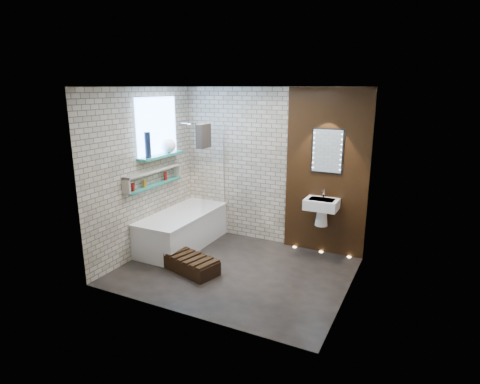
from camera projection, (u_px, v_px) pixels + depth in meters
The scene contains 15 objects.
ground at pixel (235, 270), 5.78m from camera, with size 3.20×3.20×0.00m, color black.
room_shell at pixel (235, 184), 5.45m from camera, with size 3.24×3.20×2.60m.
walnut_panel at pixel (327, 173), 6.14m from camera, with size 1.30×0.06×2.60m, color black.
clerestory_window at pixel (157, 132), 6.27m from camera, with size 0.18×1.00×0.94m.
display_niche at pixel (154, 178), 6.26m from camera, with size 0.14×1.30×0.26m.
bathtub at pixel (183, 229), 6.62m from camera, with size 0.79×1.74×0.70m.
bath_screen at pixel (213, 168), 6.60m from camera, with size 0.01×0.78×1.40m, color white.
towel at pixel (204, 136), 6.21m from camera, with size 0.11×0.29×0.38m, color black.
shower_head at pixel (192, 124), 6.65m from camera, with size 0.18×0.18×0.02m, color silver.
washbasin at pixel (322, 208), 6.10m from camera, with size 0.50×0.36×0.58m.
led_mirror at pixel (327, 151), 6.02m from camera, with size 0.50×0.02×0.70m.
walnut_step at pixel (190, 264), 5.76m from camera, with size 0.90×0.40×0.20m, color black.
niche_bottles at pixel (150, 182), 6.18m from camera, with size 0.06×0.84×0.14m.
sill_vases at pixel (164, 146), 6.36m from camera, with size 0.23×0.68×0.39m.
floor_uplights at pixel (321, 252), 6.41m from camera, with size 0.96×0.06×0.01m.
Camera 1 is at (2.41, -4.71, 2.60)m, focal length 29.56 mm.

